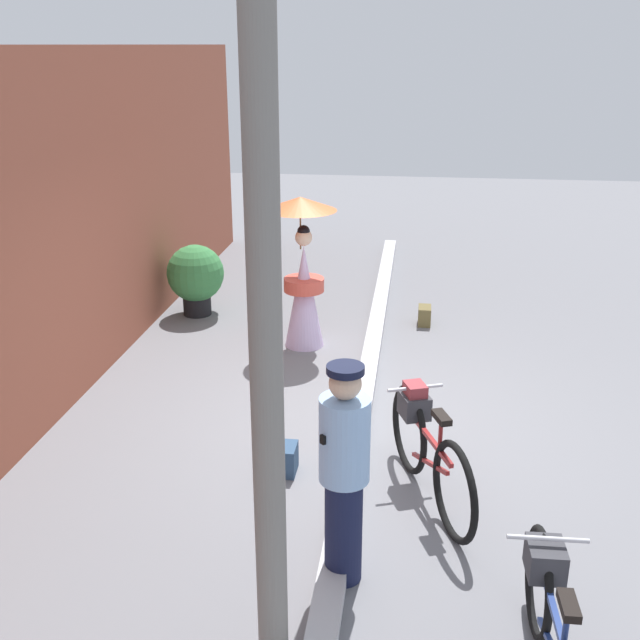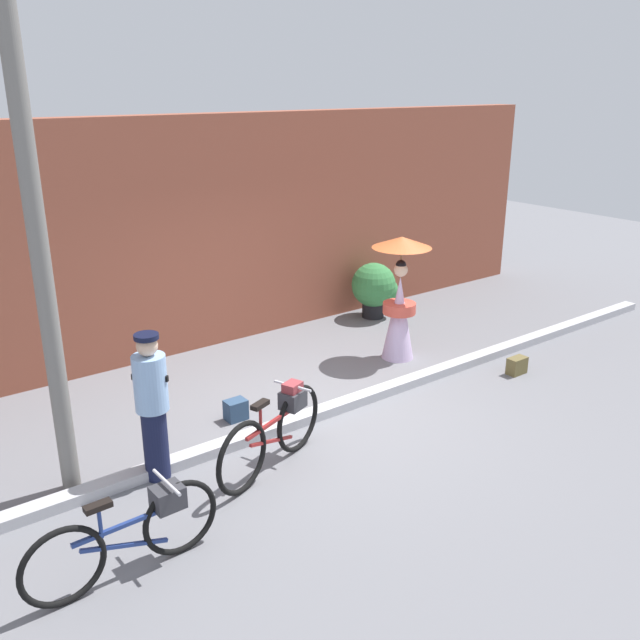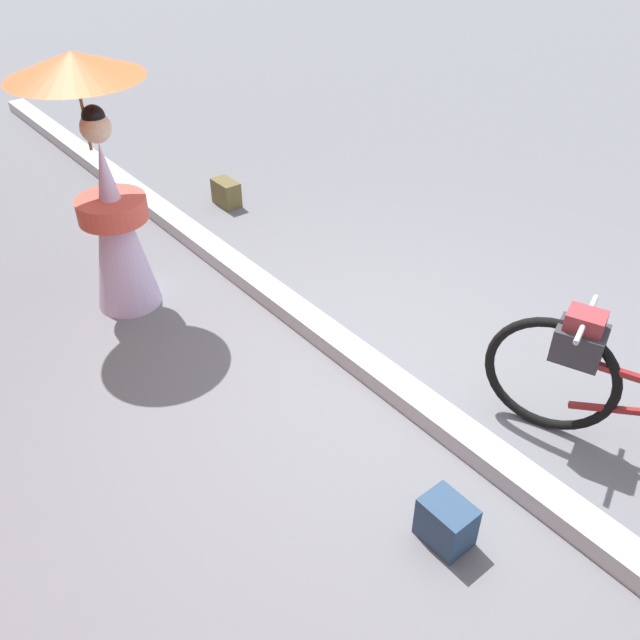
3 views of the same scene
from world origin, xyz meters
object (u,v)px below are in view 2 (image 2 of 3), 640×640
(person_with_parasol, at_px, (400,296))
(potted_plant_by_door, at_px, (375,287))
(backpack_on_pavement, at_px, (236,410))
(bicycle_far_side, at_px, (132,532))
(person_officer, at_px, (152,404))
(bicycle_near_officer, at_px, (275,429))
(backpack_spare, at_px, (517,365))
(utility_pole, at_px, (41,262))

(person_with_parasol, xyz_separation_m, potted_plant_by_door, (0.95, 1.61, -0.42))
(potted_plant_by_door, bearing_deg, person_with_parasol, -120.61)
(potted_plant_by_door, distance_m, backpack_on_pavement, 4.40)
(backpack_on_pavement, bearing_deg, person_with_parasol, 5.64)
(backpack_on_pavement, bearing_deg, bicycle_far_side, -137.73)
(person_officer, distance_m, potted_plant_by_door, 5.85)
(bicycle_far_side, bearing_deg, bicycle_near_officer, 20.40)
(person_with_parasol, xyz_separation_m, backpack_spare, (0.93, -1.49, -0.83))
(bicycle_near_officer, xyz_separation_m, person_officer, (-1.11, 0.57, 0.40))
(bicycle_far_side, distance_m, person_officer, 1.56)
(bicycle_far_side, height_order, person_with_parasol, person_with_parasol)
(utility_pole, bearing_deg, person_with_parasol, 6.57)
(bicycle_near_officer, height_order, backpack_spare, bicycle_near_officer)
(bicycle_near_officer, relative_size, utility_pole, 0.35)
(potted_plant_by_door, xyz_separation_m, backpack_spare, (-0.03, -3.11, -0.42))
(potted_plant_by_door, xyz_separation_m, utility_pole, (-6.06, -2.20, 1.85))
(bicycle_near_officer, height_order, person_with_parasol, person_with_parasol)
(person_with_parasol, distance_m, backpack_on_pavement, 3.12)
(backpack_on_pavement, xyz_separation_m, utility_pole, (-2.12, -0.29, 2.27))
(bicycle_far_side, xyz_separation_m, backpack_spare, (6.02, 0.71, -0.28))
(backpack_on_pavement, height_order, backpack_spare, backpack_on_pavement)
(bicycle_far_side, distance_m, backpack_spare, 6.07)
(person_officer, xyz_separation_m, backpack_on_pavement, (1.32, 0.63, -0.72))
(potted_plant_by_door, relative_size, backpack_on_pavement, 3.77)
(person_with_parasol, bearing_deg, bicycle_near_officer, -154.86)
(person_with_parasol, xyz_separation_m, utility_pole, (-5.11, -0.59, 1.44))
(person_officer, distance_m, backpack_spare, 5.32)
(bicycle_far_side, height_order, potted_plant_by_door, potted_plant_by_door)
(bicycle_near_officer, bearing_deg, bicycle_far_side, -159.60)
(person_officer, relative_size, utility_pole, 0.34)
(backpack_spare, distance_m, utility_pole, 6.51)
(bicycle_far_side, height_order, person_officer, person_officer)
(bicycle_near_officer, bearing_deg, backpack_on_pavement, 80.34)
(utility_pole, bearing_deg, bicycle_far_side, -89.43)
(bicycle_far_side, bearing_deg, person_officer, 58.48)
(bicycle_far_side, height_order, utility_pole, utility_pole)
(potted_plant_by_door, height_order, utility_pole, utility_pole)
(bicycle_far_side, bearing_deg, potted_plant_by_door, 32.26)
(bicycle_near_officer, relative_size, backpack_on_pavement, 6.47)
(bicycle_near_officer, xyz_separation_m, bicycle_far_side, (-1.90, -0.71, -0.05))
(person_officer, bearing_deg, backpack_on_pavement, 25.70)
(bicycle_near_officer, distance_m, person_officer, 1.31)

